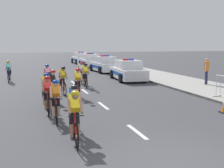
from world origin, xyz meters
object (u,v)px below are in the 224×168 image
(cyclist_second, at_px, (74,108))
(cyclist_tenth, at_px, (81,72))
(cyclist_lead, at_px, (75,116))
(cyclist_twelfth, at_px, (9,71))
(police_car_second, at_px, (104,65))
(police_car_third, at_px, (90,61))
(cyclist_fourth, at_px, (48,94))
(police_car_furthest, at_px, (81,58))
(cyclist_fifth, at_px, (46,90))
(cyclist_eighth, at_px, (63,80))
(police_car_nearest, at_px, (128,71))
(cyclist_sixth, at_px, (52,85))
(cyclist_third, at_px, (56,100))
(cyclist_ninth, at_px, (85,75))
(cyclist_eleventh, at_px, (48,77))
(cyclist_seventh, at_px, (78,82))
(spectator_middle, at_px, (207,69))

(cyclist_second, height_order, cyclist_tenth, same)
(cyclist_lead, distance_m, cyclist_twelfth, 14.30)
(police_car_second, bearing_deg, police_car_third, 90.01)
(cyclist_fourth, distance_m, police_car_furthest, 28.06)
(cyclist_fourth, xyz_separation_m, cyclist_fifth, (0.02, 1.15, 0.00))
(cyclist_eighth, xyz_separation_m, police_car_nearest, (5.43, 4.74, -0.11))
(police_car_third, bearing_deg, cyclist_lead, -103.57)
(cyclist_lead, distance_m, cyclist_tenth, 11.81)
(cyclist_sixth, distance_m, police_car_third, 20.31)
(cyclist_second, xyz_separation_m, police_car_furthest, (5.97, 29.92, -0.11))
(cyclist_third, height_order, cyclist_fifth, same)
(cyclist_second, height_order, cyclist_fourth, same)
(police_car_third, relative_size, police_car_furthest, 0.99)
(cyclist_sixth, relative_size, cyclist_ninth, 1.00)
(cyclist_second, distance_m, cyclist_third, 1.47)
(cyclist_third, bearing_deg, cyclist_twelfth, 99.71)
(police_car_nearest, bearing_deg, police_car_second, 89.98)
(cyclist_ninth, distance_m, cyclist_eleventh, 2.29)
(cyclist_fourth, distance_m, cyclist_tenth, 8.40)
(cyclist_tenth, relative_size, police_car_third, 0.39)
(cyclist_fourth, bearing_deg, cyclist_fifth, 89.09)
(cyclist_second, xyz_separation_m, cyclist_tenth, (2.22, 10.55, 0.00))
(cyclist_sixth, height_order, cyclist_seventh, same)
(police_car_third, bearing_deg, cyclist_eighth, -107.22)
(cyclist_fifth, bearing_deg, cyclist_seventh, 47.77)
(cyclist_seventh, distance_m, cyclist_ninth, 3.39)
(cyclist_lead, height_order, cyclist_seventh, same)
(cyclist_tenth, bearing_deg, cyclist_third, -106.04)
(cyclist_tenth, bearing_deg, spectator_middle, -23.21)
(spectator_middle, bearing_deg, cyclist_eleventh, 171.79)
(cyclist_fifth, relative_size, police_car_second, 0.38)
(police_car_third, distance_m, spectator_middle, 17.51)
(cyclist_tenth, bearing_deg, police_car_furthest, 79.03)
(cyclist_twelfth, bearing_deg, police_car_furthest, 63.50)
(cyclist_lead, height_order, police_car_furthest, police_car_furthest)
(cyclist_second, distance_m, cyclist_fifth, 3.83)
(cyclist_fourth, height_order, police_car_second, police_car_second)
(cyclist_second, distance_m, cyclist_sixth, 5.07)
(cyclist_sixth, bearing_deg, cyclist_twelfth, 105.57)
(cyclist_second, distance_m, cyclist_eleventh, 8.75)
(cyclist_eighth, xyz_separation_m, police_car_third, (5.43, 17.52, -0.11))
(cyclist_third, bearing_deg, cyclist_fifth, 93.96)
(cyclist_eleventh, distance_m, police_car_second, 11.17)
(cyclist_fifth, distance_m, police_car_nearest, 10.23)
(police_car_third, distance_m, police_car_furthest, 5.49)
(cyclist_second, height_order, cyclist_ninth, same)
(police_car_second, bearing_deg, cyclist_sixth, -115.19)
(cyclist_second, relative_size, police_car_furthest, 0.39)
(cyclist_second, height_order, cyclist_eleventh, same)
(cyclist_eleventh, height_order, cyclist_twelfth, same)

